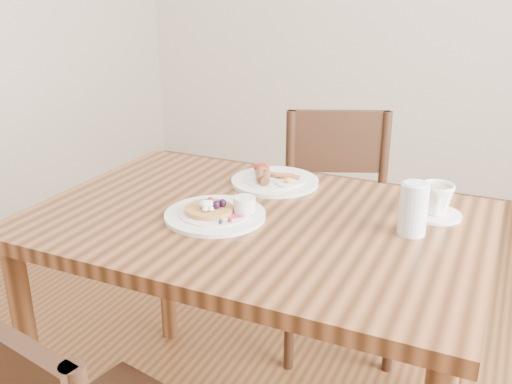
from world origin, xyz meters
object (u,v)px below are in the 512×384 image
(pancake_plate, at_px, (217,212))
(breakfast_plate, at_px, (274,180))
(water_glass, at_px, (413,209))
(teacup_saucer, at_px, (436,201))
(chair_far, at_px, (338,220))
(dining_table, at_px, (256,249))

(pancake_plate, relative_size, breakfast_plate, 1.00)
(water_glass, bearing_deg, teacup_saucer, 75.48)
(chair_far, distance_m, teacup_saucer, 0.65)
(chair_far, relative_size, breakfast_plate, 3.26)
(pancake_plate, bearing_deg, breakfast_plate, 84.22)
(pancake_plate, bearing_deg, water_glass, 13.20)
(chair_far, bearing_deg, pancake_plate, 56.10)
(dining_table, distance_m, pancake_plate, 0.15)
(breakfast_plate, height_order, teacup_saucer, teacup_saucer)
(dining_table, xyz_separation_m, chair_far, (0.04, 0.64, -0.16))
(teacup_saucer, bearing_deg, pancake_plate, -154.01)
(teacup_saucer, bearing_deg, chair_far, 132.31)
(breakfast_plate, bearing_deg, water_glass, -22.85)
(chair_far, xyz_separation_m, breakfast_plate, (-0.10, -0.38, 0.27))
(dining_table, distance_m, breakfast_plate, 0.29)
(teacup_saucer, relative_size, water_glass, 1.06)
(dining_table, xyz_separation_m, breakfast_plate, (-0.06, 0.26, 0.11))
(breakfast_plate, bearing_deg, dining_table, -76.84)
(breakfast_plate, relative_size, water_glass, 2.04)
(dining_table, height_order, teacup_saucer, teacup_saucer)
(dining_table, relative_size, teacup_saucer, 8.57)
(breakfast_plate, bearing_deg, chair_far, 75.05)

